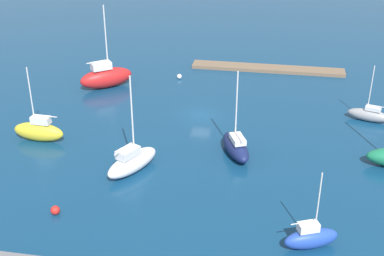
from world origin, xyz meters
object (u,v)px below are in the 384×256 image
(sailboat_gray_west_end, at_px, (369,115))
(sailboat_blue_east_end, at_px, (311,237))
(sailboat_white_center_basin, at_px, (132,161))
(mooring_buoy_red, at_px, (55,210))
(pier_dock, at_px, (268,68))
(mooring_buoy_white, at_px, (179,76))
(sailboat_red_by_breakwater, at_px, (106,77))
(sailboat_yellow_near_pier, at_px, (39,131))
(sailboat_navy_off_beacon, at_px, (236,146))

(sailboat_gray_west_end, bearing_deg, sailboat_blue_east_end, 90.18)
(sailboat_white_center_basin, height_order, mooring_buoy_red, sailboat_white_center_basin)
(pier_dock, bearing_deg, mooring_buoy_white, 25.17)
(pier_dock, xyz_separation_m, sailboat_white_center_basin, (12.70, 32.96, 0.91))
(sailboat_red_by_breakwater, height_order, mooring_buoy_red, sailboat_red_by_breakwater)
(sailboat_red_by_breakwater, xyz_separation_m, mooring_buoy_white, (-9.78, -5.05, -1.24))
(sailboat_yellow_near_pier, bearing_deg, sailboat_navy_off_beacon, -175.75)
(mooring_buoy_white, bearing_deg, sailboat_red_by_breakwater, 27.32)
(sailboat_red_by_breakwater, xyz_separation_m, sailboat_white_center_basin, (-10.03, 21.82, -0.44))
(sailboat_navy_off_beacon, height_order, mooring_buoy_white, sailboat_navy_off_beacon)
(sailboat_navy_off_beacon, height_order, sailboat_gray_west_end, sailboat_navy_off_beacon)
(pier_dock, relative_size, sailboat_red_by_breakwater, 1.99)
(sailboat_gray_west_end, bearing_deg, sailboat_yellow_near_pier, 34.46)
(pier_dock, xyz_separation_m, sailboat_gray_west_end, (-13.31, 16.19, 0.60))
(sailboat_yellow_near_pier, height_order, sailboat_blue_east_end, sailboat_yellow_near_pier)
(sailboat_red_by_breakwater, height_order, sailboat_blue_east_end, sailboat_red_by_breakwater)
(sailboat_white_center_basin, xyz_separation_m, sailboat_gray_west_end, (-26.01, -16.77, -0.31))
(sailboat_white_center_basin, distance_m, mooring_buoy_white, 26.89)
(mooring_buoy_white, bearing_deg, sailboat_gray_west_end, 158.96)
(mooring_buoy_red, bearing_deg, sailboat_red_by_breakwater, -80.48)
(pier_dock, xyz_separation_m, sailboat_red_by_breakwater, (22.73, 11.14, 1.35))
(sailboat_yellow_near_pier, distance_m, mooring_buoy_red, 15.35)
(sailboat_red_by_breakwater, distance_m, mooring_buoy_white, 11.08)
(sailboat_yellow_near_pier, bearing_deg, mooring_buoy_red, 122.50)
(sailboat_white_center_basin, distance_m, sailboat_gray_west_end, 30.95)
(sailboat_red_by_breakwater, bearing_deg, sailboat_yellow_near_pier, -136.06)
(sailboat_yellow_near_pier, xyz_separation_m, sailboat_gray_west_end, (-38.54, -12.04, -0.42))
(pier_dock, bearing_deg, sailboat_yellow_near_pier, 48.21)
(pier_dock, bearing_deg, sailboat_gray_west_end, 129.42)
(sailboat_yellow_near_pier, bearing_deg, sailboat_blue_east_end, 158.19)
(sailboat_red_by_breakwater, bearing_deg, sailboat_white_center_basin, -103.06)
(sailboat_navy_off_beacon, distance_m, sailboat_white_center_basin, 11.65)
(sailboat_white_center_basin, bearing_deg, pier_dock, 6.45)
(mooring_buoy_red, bearing_deg, sailboat_blue_east_end, 178.27)
(sailboat_yellow_near_pier, height_order, sailboat_white_center_basin, sailboat_white_center_basin)
(sailboat_red_by_breakwater, distance_m, sailboat_blue_east_end, 41.92)
(sailboat_red_by_breakwater, height_order, sailboat_white_center_basin, sailboat_red_by_breakwater)
(pier_dock, distance_m, sailboat_gray_west_end, 20.96)
(sailboat_red_by_breakwater, relative_size, sailboat_blue_east_end, 1.64)
(sailboat_blue_east_end, xyz_separation_m, mooring_buoy_white, (18.33, -36.15, -0.64))
(sailboat_yellow_near_pier, distance_m, sailboat_white_center_basin, 13.39)
(sailboat_blue_east_end, relative_size, sailboat_gray_west_end, 1.00)
(sailboat_yellow_near_pier, relative_size, mooring_buoy_red, 10.47)
(sailboat_blue_east_end, height_order, sailboat_gray_west_end, sailboat_gray_west_end)
(pier_dock, height_order, sailboat_yellow_near_pier, sailboat_yellow_near_pier)
(sailboat_yellow_near_pier, height_order, sailboat_navy_off_beacon, sailboat_navy_off_beacon)
(pier_dock, xyz_separation_m, sailboat_yellow_near_pier, (25.23, 28.23, 1.02))
(pier_dock, distance_m, sailboat_blue_east_end, 42.58)
(sailboat_navy_off_beacon, bearing_deg, sailboat_white_center_basin, 94.23)
(sailboat_red_by_breakwater, xyz_separation_m, sailboat_gray_west_end, (-36.04, 5.05, -0.75))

